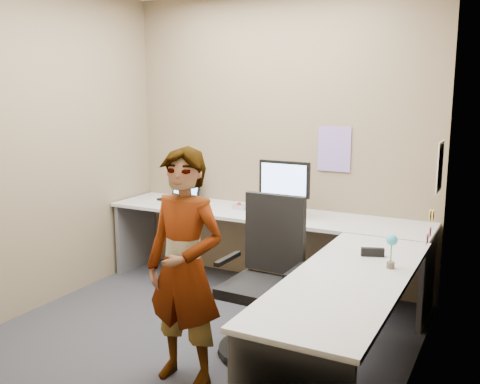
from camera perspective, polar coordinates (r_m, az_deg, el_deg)
The scene contains 20 objects.
ground at distance 4.23m, azimuth -3.50°, elevation -14.50°, with size 3.00×3.00×0.00m, color black.
wall_back at distance 5.01m, azimuth 4.05°, elevation 5.49°, with size 3.00×3.00×0.00m, color brown.
wall_right at distance 3.34m, azimuth 18.86°, elevation 2.38°, with size 2.70×2.70×0.00m, color brown.
wall_left at distance 4.81m, azimuth -19.24°, elevation 4.71°, with size 2.70×2.70×0.00m, color brown.
desk at distance 4.16m, azimuth 4.38°, elevation -6.29°, with size 2.98×2.58×0.73m.
paper_ream at distance 4.59m, azimuth 4.59°, elevation -2.46°, with size 0.29×0.21×0.06m, color red.
monitor at distance 4.55m, azimuth 4.73°, elevation 1.08°, with size 0.46×0.14×0.43m.
laptop at distance 5.39m, azimuth -6.20°, elevation -0.13°, with size 0.40×0.35×0.25m.
trackball_mouse at distance 4.92m, azimuth -0.05°, elevation -1.58°, with size 0.12×0.08×0.07m.
origami at distance 4.70m, azimuth 4.24°, elevation -2.15°, with size 0.10×0.10×0.06m, color white.
stapler at distance 3.65m, azimuth 13.96°, elevation -6.24°, with size 0.15×0.04×0.06m, color black.
flower at distance 3.40m, azimuth 15.86°, elevation -5.53°, with size 0.07×0.07×0.22m.
calendar_purple at distance 4.81m, azimuth 10.01°, elevation 4.55°, with size 0.30×0.01×0.40m, color #846BB7.
calendar_white at distance 4.24m, azimuth 20.56°, elevation 2.55°, with size 0.01×0.28×0.38m, color white.
sticky_note_a at distance 3.95m, azimuth 19.62°, elevation -2.38°, with size 0.01×0.07×0.07m, color #F2E059.
sticky_note_b at distance 4.03m, azimuth 19.61°, elevation -4.03°, with size 0.01×0.07×0.07m, color pink.
sticky_note_c at distance 3.92m, azimuth 19.34°, elevation -4.72°, with size 0.01×0.07×0.07m, color pink.
sticky_note_d at distance 4.10m, azimuth 19.90°, elevation -2.36°, with size 0.01×0.07×0.07m, color #F2E059.
office_chair at distance 3.76m, azimuth 2.61°, elevation -10.53°, with size 0.57×0.57×1.08m.
person at distance 3.31m, azimuth -5.91°, elevation -8.09°, with size 0.54×0.35×1.48m, color #999399.
Camera 1 is at (1.99, -3.27, 1.80)m, focal length 40.00 mm.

